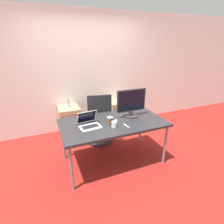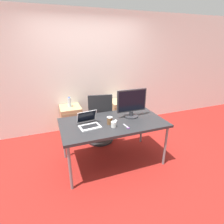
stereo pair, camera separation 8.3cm
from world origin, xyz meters
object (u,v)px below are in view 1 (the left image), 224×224
Objects in this scene: monitor at (131,103)px; coffee_cup_white at (114,124)px; water_bottle at (68,103)px; cabinet_right at (117,114)px; coffee_cup_brown at (110,121)px; cabinet_left at (70,121)px; mouse at (116,121)px; office_chair at (99,124)px; laptop_center at (89,123)px.

monitor reaches higher than coffee_cup_white.
water_bottle is 1.48m from monitor.
cabinet_right is at bearing 76.79° from monitor.
monitor is 0.54m from coffee_cup_white.
coffee_cup_white is 0.73× the size of coffee_cup_brown.
cabinet_left is 1.45m from mouse.
cabinet_right is (0.66, 0.55, -0.07)m from office_chair.
water_bottle is 1.27m from laptop_center.
office_chair reaches higher than coffee_cup_brown.
cabinet_left is 1.90× the size of laptop_center.
laptop_center is at bearing 154.12° from coffee_cup_white.
cabinet_left is at bearing 114.15° from mouse.
cabinet_right is 1.65m from coffee_cup_white.
mouse is (0.07, -0.71, 0.37)m from office_chair.
water_bottle reaches higher than cabinet_right.
cabinet_right is 1.46m from mouse.
monitor is 4.38× the size of coffee_cup_brown.
office_chair is 17.15× the size of mouse.
coffee_cup_brown is at bearing 100.00° from coffee_cup_white.
mouse is at bearing -162.74° from monitor.
office_chair is at bearing 122.36° from monitor.
cabinet_left is 2.99× the size of water_bottle.
office_chair reaches higher than laptop_center.
water_bottle is (-0.50, 0.55, 0.36)m from office_chair.
office_chair reaches higher than water_bottle.
office_chair is at bearing 87.46° from coffee_cup_white.
coffee_cup_white is (0.46, -1.42, 0.47)m from cabinet_left.
laptop_center is at bearing -84.66° from water_bottle.
water_bottle is at bearing 132.07° from office_chair.
monitor is at bearing 32.16° from coffee_cup_white.
cabinet_left is 0.43m from water_bottle.
water_bottle is at bearing 114.11° from mouse.
laptop_center is 0.38m from coffee_cup_white.
office_chair is 0.94m from monitor.
coffee_cup_brown is at bearing -118.74° from cabinet_right.
monitor is 8.33× the size of mouse.
laptop_center is at bearing -172.46° from monitor.
water_bottle is 0.42× the size of monitor.
coffee_cup_white is at bearing -147.84° from monitor.
mouse is at bearing -115.20° from cabinet_right.
coffee_cup_brown is at bearing -71.46° from cabinet_left.
coffee_cup_brown is (-0.06, -0.76, 0.42)m from office_chair.
laptop_center is 0.32m from coffee_cup_brown.
laptop_center is 2.91× the size of coffee_cup_brown.
water_bottle and coffee_cup_brown have the same top height.
coffee_cup_white reaches higher than cabinet_left.
mouse is at bearing -84.69° from office_chair.
cabinet_left is 1.00× the size of cabinet_right.
water_bottle is at bearing 90.00° from cabinet_left.
mouse is 0.53× the size of coffee_cup_brown.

